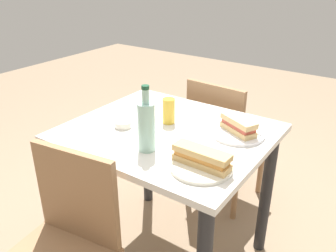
{
  "coord_description": "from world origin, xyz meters",
  "views": [
    {
      "loc": [
        0.85,
        -1.23,
        1.49
      ],
      "look_at": [
        0.0,
        0.0,
        0.79
      ],
      "focal_mm": 37.77,
      "sensor_mm": 36.0,
      "label": 1
    }
  ],
  "objects_px": {
    "knife_near": "(245,128)",
    "water_bottle": "(146,125)",
    "chair_near": "(64,244)",
    "baguette_sandwich_far": "(202,157)",
    "knife_far": "(206,157)",
    "plate_near": "(238,133)",
    "olive_bowl": "(123,124)",
    "beer_glass": "(169,111)",
    "dining_table": "(168,156)",
    "baguette_sandwich_near": "(238,125)",
    "plate_far": "(201,167)",
    "chair_far": "(221,136)"
  },
  "relations": [
    {
      "from": "beer_glass",
      "to": "dining_table",
      "type": "bearing_deg",
      "value": -57.58
    },
    {
      "from": "beer_glass",
      "to": "knife_far",
      "type": "bearing_deg",
      "value": -33.38
    },
    {
      "from": "knife_far",
      "to": "beer_glass",
      "type": "height_order",
      "value": "beer_glass"
    },
    {
      "from": "dining_table",
      "to": "beer_glass",
      "type": "height_order",
      "value": "beer_glass"
    },
    {
      "from": "chair_far",
      "to": "plate_far",
      "type": "height_order",
      "value": "chair_far"
    },
    {
      "from": "knife_near",
      "to": "water_bottle",
      "type": "height_order",
      "value": "water_bottle"
    },
    {
      "from": "dining_table",
      "to": "knife_near",
      "type": "xyz_separation_m",
      "value": [
        0.3,
        0.19,
        0.16
      ]
    },
    {
      "from": "chair_near",
      "to": "plate_far",
      "type": "distance_m",
      "value": 0.61
    },
    {
      "from": "knife_near",
      "to": "dining_table",
      "type": "bearing_deg",
      "value": -148.04
    },
    {
      "from": "knife_near",
      "to": "baguette_sandwich_far",
      "type": "xyz_separation_m",
      "value": [
        -0.01,
        -0.4,
        0.03
      ]
    },
    {
      "from": "chair_far",
      "to": "water_bottle",
      "type": "distance_m",
      "value": 0.89
    },
    {
      "from": "dining_table",
      "to": "baguette_sandwich_near",
      "type": "height_order",
      "value": "baguette_sandwich_near"
    },
    {
      "from": "knife_far",
      "to": "olive_bowl",
      "type": "height_order",
      "value": "olive_bowl"
    },
    {
      "from": "baguette_sandwich_near",
      "to": "baguette_sandwich_far",
      "type": "bearing_deg",
      "value": -88.83
    },
    {
      "from": "chair_far",
      "to": "olive_bowl",
      "type": "xyz_separation_m",
      "value": [
        -0.19,
        -0.69,
        0.3
      ]
    },
    {
      "from": "chair_far",
      "to": "plate_near",
      "type": "bearing_deg",
      "value": -56.95
    },
    {
      "from": "chair_near",
      "to": "knife_far",
      "type": "xyz_separation_m",
      "value": [
        0.37,
        0.44,
        0.3
      ]
    },
    {
      "from": "knife_near",
      "to": "water_bottle",
      "type": "bearing_deg",
      "value": -123.89
    },
    {
      "from": "knife_near",
      "to": "baguette_sandwich_far",
      "type": "bearing_deg",
      "value": -90.93
    },
    {
      "from": "chair_near",
      "to": "baguette_sandwich_far",
      "type": "xyz_separation_m",
      "value": [
        0.38,
        0.39,
        0.33
      ]
    },
    {
      "from": "chair_near",
      "to": "plate_far",
      "type": "xyz_separation_m",
      "value": [
        0.38,
        0.39,
        0.29
      ]
    },
    {
      "from": "dining_table",
      "to": "plate_near",
      "type": "relative_size",
      "value": 3.78
    },
    {
      "from": "dining_table",
      "to": "chair_far",
      "type": "distance_m",
      "value": 0.61
    },
    {
      "from": "plate_near",
      "to": "knife_near",
      "type": "relative_size",
      "value": 1.38
    },
    {
      "from": "plate_near",
      "to": "olive_bowl",
      "type": "height_order",
      "value": "olive_bowl"
    },
    {
      "from": "water_bottle",
      "to": "olive_bowl",
      "type": "relative_size",
      "value": 3.52
    },
    {
      "from": "baguette_sandwich_near",
      "to": "beer_glass",
      "type": "relative_size",
      "value": 1.56
    },
    {
      "from": "baguette_sandwich_far",
      "to": "knife_far",
      "type": "relative_size",
      "value": 1.29
    },
    {
      "from": "baguette_sandwich_near",
      "to": "beer_glass",
      "type": "xyz_separation_m",
      "value": [
        -0.33,
        -0.07,
        0.01
      ]
    },
    {
      "from": "plate_near",
      "to": "beer_glass",
      "type": "height_order",
      "value": "beer_glass"
    },
    {
      "from": "chair_near",
      "to": "baguette_sandwich_far",
      "type": "height_order",
      "value": "same"
    },
    {
      "from": "baguette_sandwich_near",
      "to": "knife_far",
      "type": "distance_m",
      "value": 0.29
    },
    {
      "from": "plate_near",
      "to": "olive_bowl",
      "type": "xyz_separation_m",
      "value": [
        -0.48,
        -0.23,
        0.01
      ]
    },
    {
      "from": "baguette_sandwich_far",
      "to": "water_bottle",
      "type": "relative_size",
      "value": 0.81
    },
    {
      "from": "baguette_sandwich_far",
      "to": "beer_glass",
      "type": "bearing_deg",
      "value": 141.07
    },
    {
      "from": "beer_glass",
      "to": "olive_bowl",
      "type": "bearing_deg",
      "value": -132.24
    },
    {
      "from": "beer_glass",
      "to": "olive_bowl",
      "type": "relative_size",
      "value": 1.55
    },
    {
      "from": "chair_near",
      "to": "baguette_sandwich_far",
      "type": "distance_m",
      "value": 0.63
    },
    {
      "from": "dining_table",
      "to": "baguette_sandwich_near",
      "type": "xyz_separation_m",
      "value": [
        0.29,
        0.14,
        0.19
      ]
    },
    {
      "from": "dining_table",
      "to": "knife_near",
      "type": "bearing_deg",
      "value": 31.96
    },
    {
      "from": "knife_far",
      "to": "beer_glass",
      "type": "distance_m",
      "value": 0.4
    },
    {
      "from": "plate_near",
      "to": "dining_table",
      "type": "bearing_deg",
      "value": -154.67
    },
    {
      "from": "water_bottle",
      "to": "beer_glass",
      "type": "height_order",
      "value": "water_bottle"
    },
    {
      "from": "chair_far",
      "to": "knife_near",
      "type": "height_order",
      "value": "chair_far"
    },
    {
      "from": "dining_table",
      "to": "knife_near",
      "type": "height_order",
      "value": "knife_near"
    },
    {
      "from": "chair_far",
      "to": "chair_near",
      "type": "relative_size",
      "value": 1.0
    },
    {
      "from": "water_bottle",
      "to": "olive_bowl",
      "type": "xyz_separation_m",
      "value": [
        -0.23,
        0.11,
        -0.1
      ]
    },
    {
      "from": "knife_near",
      "to": "olive_bowl",
      "type": "relative_size",
      "value": 2.19
    },
    {
      "from": "dining_table",
      "to": "plate_near",
      "type": "height_order",
      "value": "plate_near"
    },
    {
      "from": "baguette_sandwich_near",
      "to": "knife_near",
      "type": "distance_m",
      "value": 0.06
    }
  ]
}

